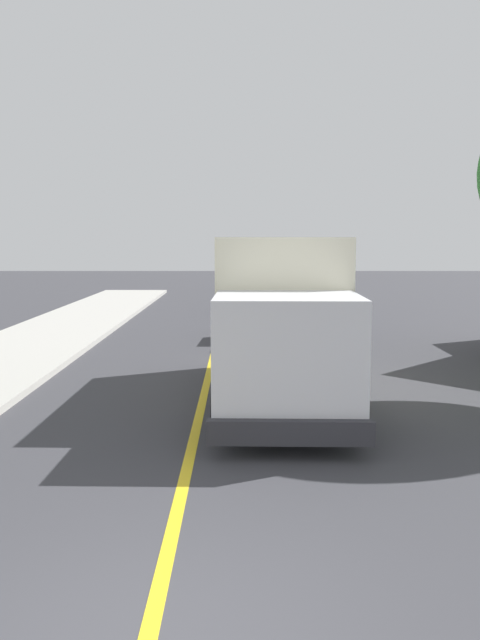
% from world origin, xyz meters
% --- Properties ---
extents(centre_line_yellow, '(0.16, 56.00, 0.01)m').
position_xyz_m(centre_line_yellow, '(0.00, 10.00, 0.00)').
color(centre_line_yellow, gold).
rests_on(centre_line_yellow, ground).
extents(box_truck, '(2.56, 7.23, 3.20)m').
position_xyz_m(box_truck, '(1.54, 8.18, 1.77)').
color(box_truck, '#F2EDCC').
rests_on(box_truck, ground).
extents(parked_car_near, '(2.01, 4.48, 1.67)m').
position_xyz_m(parked_car_near, '(1.87, 15.91, 0.79)').
color(parked_car_near, black).
rests_on(parked_car_near, ground).
extents(parked_car_mid, '(2.01, 4.48, 1.67)m').
position_xyz_m(parked_car_mid, '(2.16, 23.13, 0.79)').
color(parked_car_mid, '#2D4793').
rests_on(parked_car_mid, ground).
extents(parked_car_far, '(1.85, 4.42, 1.67)m').
position_xyz_m(parked_car_far, '(2.54, 29.63, 0.79)').
color(parked_car_far, '#4C564C').
rests_on(parked_car_far, ground).
extents(parked_car_furthest, '(1.83, 4.41, 1.67)m').
position_xyz_m(parked_car_furthest, '(1.92, 36.14, 0.79)').
color(parked_car_furthest, silver).
rests_on(parked_car_furthest, ground).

